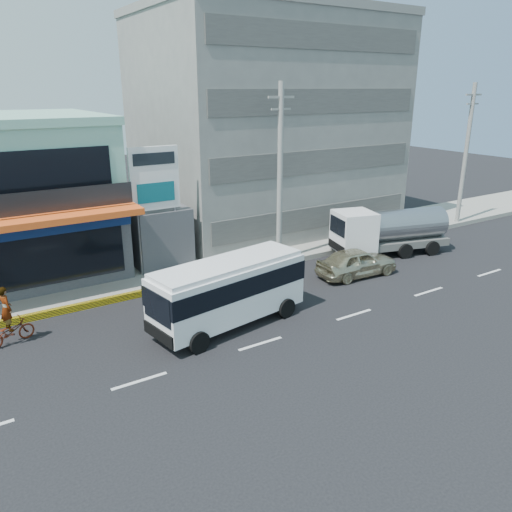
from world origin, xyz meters
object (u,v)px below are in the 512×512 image
at_px(concrete_building, 265,128).
at_px(satellite_dish, 153,204).
at_px(minibus, 229,288).
at_px(sedan, 357,262).
at_px(utility_pole_near, 280,175).
at_px(billboard, 155,186).
at_px(tanker_truck, 386,230).
at_px(utility_pole_far, 466,155).
at_px(motorcycle_rider, 9,325).

xyz_separation_m(concrete_building, satellite_dish, (-10.00, -4.00, -3.42)).
height_order(minibus, sedan, minibus).
height_order(utility_pole_near, minibus, utility_pole_near).
height_order(concrete_building, billboard, concrete_building).
height_order(concrete_building, minibus, concrete_building).
bearing_deg(tanker_truck, billboard, 163.70).
xyz_separation_m(satellite_dish, sedan, (8.48, -7.39, -2.80)).
bearing_deg(satellite_dish, sedan, -41.07).
height_order(minibus, tanker_truck, minibus).
bearing_deg(utility_pole_far, billboard, 175.43).
distance_m(utility_pole_near, minibus, 8.84).
height_order(concrete_building, satellite_dish, concrete_building).
bearing_deg(utility_pole_near, billboard, 164.52).
xyz_separation_m(satellite_dish, minibus, (-0.22, -8.87, -1.85)).
bearing_deg(concrete_building, minibus, -128.45).
distance_m(minibus, motorcycle_rider, 8.80).
xyz_separation_m(satellite_dish, motorcycle_rider, (-8.38, -5.69, -2.77)).
height_order(concrete_building, utility_pole_far, concrete_building).
distance_m(minibus, sedan, 8.87).
xyz_separation_m(billboard, sedan, (8.98, -5.59, -4.15)).
bearing_deg(minibus, billboard, 92.27).
bearing_deg(motorcycle_rider, satellite_dish, 34.20).
relative_size(utility_pole_near, tanker_truck, 1.34).
xyz_separation_m(satellite_dish, billboard, (-0.50, -1.80, 1.35)).
bearing_deg(utility_pole_far, utility_pole_near, 180.00).
relative_size(billboard, sedan, 1.52).
relative_size(concrete_building, utility_pole_near, 1.60).
bearing_deg(satellite_dish, utility_pole_near, -30.96).
bearing_deg(tanker_truck, minibus, -165.56).
xyz_separation_m(concrete_building, utility_pole_near, (-4.00, -7.60, -1.85)).
bearing_deg(utility_pole_far, tanker_truck, -168.14).
bearing_deg(utility_pole_near, sedan, -56.80).
bearing_deg(sedan, billboard, 61.94).
height_order(utility_pole_far, tanker_truck, utility_pole_far).
relative_size(tanker_truck, motorcycle_rider, 3.05).
bearing_deg(concrete_building, satellite_dish, -158.20).
distance_m(concrete_building, minibus, 17.26).
bearing_deg(utility_pole_near, tanker_truck, -17.12).
bearing_deg(minibus, concrete_building, 51.55).
relative_size(billboard, minibus, 0.96).
bearing_deg(satellite_dish, motorcycle_rider, -145.80).
bearing_deg(utility_pole_near, utility_pole_far, 0.00).
height_order(utility_pole_near, utility_pole_far, same).
distance_m(utility_pole_far, minibus, 23.09).
distance_m(utility_pole_near, utility_pole_far, 16.00).
bearing_deg(concrete_building, utility_pole_near, -117.76).
bearing_deg(concrete_building, utility_pole_far, -32.35).
height_order(satellite_dish, motorcycle_rider, satellite_dish).
distance_m(satellite_dish, billboard, 2.31).
bearing_deg(sedan, tanker_truck, -62.12).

